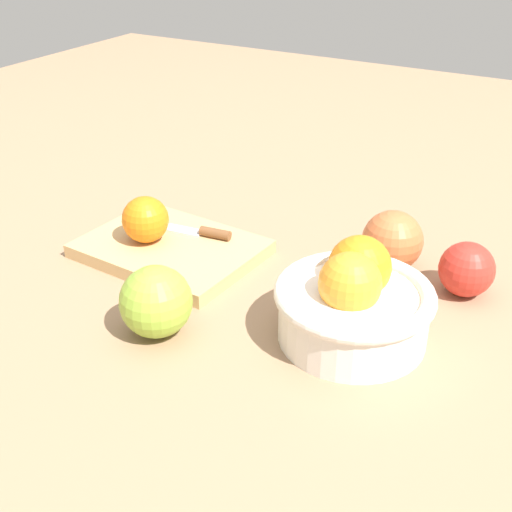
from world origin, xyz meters
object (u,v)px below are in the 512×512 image
at_px(cutting_board, 171,249).
at_px(orange_on_board, 145,219).
at_px(apple_front_left_2, 467,269).
at_px(apple_back_right, 156,302).
at_px(apple_front_left, 392,241).
at_px(bowl, 354,302).
at_px(knife, 194,231).

bearing_deg(cutting_board, orange_on_board, 17.00).
bearing_deg(apple_front_left_2, apple_back_right, 42.49).
height_order(apple_front_left, apple_front_left_2, apple_front_left).
relative_size(bowl, orange_on_board, 2.78).
xyz_separation_m(cutting_board, apple_back_right, (-0.10, 0.16, 0.03)).
distance_m(apple_back_right, apple_front_left_2, 0.39).
bearing_deg(bowl, orange_on_board, -7.57).
bearing_deg(cutting_board, apple_back_right, 121.55).
xyz_separation_m(cutting_board, apple_front_left, (-0.28, -0.12, 0.03)).
relative_size(apple_back_right, apple_front_left, 1.03).
distance_m(knife, apple_back_right, 0.22).
relative_size(knife, apple_back_right, 1.86).
distance_m(bowl, cutting_board, 0.30).
bearing_deg(cutting_board, bowl, 169.70).
bearing_deg(bowl, cutting_board, -10.30).
height_order(bowl, orange_on_board, bowl).
distance_m(knife, apple_front_left_2, 0.37).
distance_m(cutting_board, apple_front_left, 0.30).
relative_size(orange_on_board, apple_front_left_2, 0.93).
height_order(knife, apple_front_left_2, apple_front_left_2).
height_order(bowl, apple_back_right, bowl).
bearing_deg(apple_back_right, apple_front_left_2, -137.51).
height_order(cutting_board, knife, knife).
xyz_separation_m(bowl, cutting_board, (0.29, -0.05, -0.04)).
distance_m(knife, apple_front_left, 0.28).
bearing_deg(knife, apple_back_right, 112.98).
bearing_deg(knife, orange_on_board, 47.67).
relative_size(cutting_board, apple_back_right, 2.83).
distance_m(cutting_board, apple_back_right, 0.19).
relative_size(bowl, cutting_board, 0.76).
relative_size(cutting_board, apple_front_left_2, 3.40).
bearing_deg(apple_back_right, bowl, -152.07).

